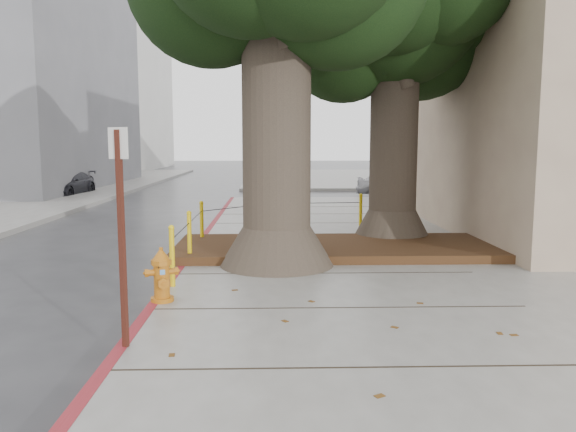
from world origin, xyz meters
name	(u,v)px	position (x,y,z in m)	size (l,w,h in m)	color
ground	(301,319)	(0.00, 0.00, 0.00)	(140.00, 140.00, 0.00)	#28282B
sidewalk_far	(368,177)	(6.00, 30.00, 0.07)	(16.00, 20.00, 0.15)	slate
curb_red	(180,272)	(-2.00, 2.50, 0.07)	(0.14, 26.00, 0.16)	maroon
planter_bed	(336,248)	(0.90, 3.90, 0.23)	(6.40, 2.60, 0.16)	black
building_far_white	(88,86)	(-17.00, 45.00, 7.50)	(12.00, 18.00, 15.00)	silver
building_side_white	(550,106)	(16.00, 26.00, 4.50)	(10.00, 10.00, 9.00)	silver
tree_far	(411,18)	(2.64, 5.32, 5.02)	(4.50, 3.80, 7.17)	#4C3F33
bollard_ring	(249,223)	(-0.87, 4.38, 0.66)	(3.79, 5.39, 0.95)	yellow
fire_hydrant	(162,275)	(-1.90, 0.37, 0.52)	(0.40, 0.39, 0.76)	#C56C14
signpost	(121,225)	(-1.95, -1.37, 1.46)	(0.22, 0.10, 2.32)	#471911
car_silver	(397,183)	(5.06, 17.16, 0.60)	(1.43, 3.55, 1.21)	#A2A2A7
car_red	(512,182)	(10.39, 17.68, 0.62)	(1.31, 3.76, 1.24)	maroon
car_dark	(66,184)	(-9.49, 17.77, 0.54)	(1.52, 3.75, 1.09)	black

